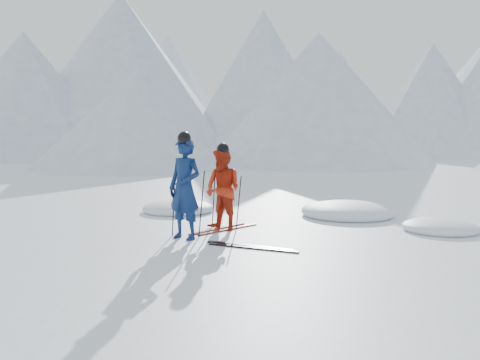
# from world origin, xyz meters

# --- Properties ---
(ground) EXTENTS (160.00, 160.00, 0.00)m
(ground) POSITION_xyz_m (0.00, 0.00, 0.00)
(ground) COLOR white
(ground) RESTS_ON ground
(mountain_range) EXTENTS (106.15, 62.94, 15.53)m
(mountain_range) POSITION_xyz_m (5.71, 35.31, 6.72)
(mountain_range) COLOR #B2BCD1
(mountain_range) RESTS_ON ground
(skier_blue) EXTENTS (0.82, 0.66, 1.96)m
(skier_blue) POSITION_xyz_m (-2.86, -0.26, 0.98)
(skier_blue) COLOR #0C204C
(skier_blue) RESTS_ON ground
(skier_red) EXTENTS (1.04, 0.94, 1.73)m
(skier_red) POSITION_xyz_m (-2.46, 0.84, 0.87)
(skier_red) COLOR red
(skier_red) RESTS_ON ground
(pole_blue_left) EXTENTS (0.13, 0.09, 1.31)m
(pole_blue_left) POSITION_xyz_m (-3.16, -0.11, 0.65)
(pole_blue_left) COLOR black
(pole_blue_left) RESTS_ON ground
(pole_blue_right) EXTENTS (0.13, 0.08, 1.31)m
(pole_blue_right) POSITION_xyz_m (-2.61, -0.01, 0.65)
(pole_blue_right) COLOR black
(pole_blue_right) RESTS_ON ground
(pole_red_left) EXTENTS (0.12, 0.09, 1.15)m
(pole_red_left) POSITION_xyz_m (-2.76, 1.09, 0.58)
(pole_red_left) COLOR black
(pole_red_left) RESTS_ON ground
(pole_red_right) EXTENTS (0.12, 0.08, 1.15)m
(pole_red_right) POSITION_xyz_m (-2.16, 0.99, 0.58)
(pole_red_right) COLOR black
(pole_red_right) RESTS_ON ground
(ski_worn_left) EXTENTS (0.73, 1.61, 0.03)m
(ski_worn_left) POSITION_xyz_m (-2.58, 0.84, 0.01)
(ski_worn_left) COLOR black
(ski_worn_left) RESTS_ON ground
(ski_worn_right) EXTENTS (0.84, 1.56, 0.03)m
(ski_worn_right) POSITION_xyz_m (-2.34, 0.84, 0.01)
(ski_worn_right) COLOR black
(ski_worn_right) RESTS_ON ground
(ski_loose_a) EXTENTS (1.69, 0.37, 0.03)m
(ski_loose_a) POSITION_xyz_m (-1.48, -0.58, 0.01)
(ski_loose_a) COLOR black
(ski_loose_a) RESTS_ON ground
(ski_loose_b) EXTENTS (1.70, 0.31, 0.03)m
(ski_loose_b) POSITION_xyz_m (-1.38, -0.73, 0.01)
(ski_loose_b) COLOR black
(ski_loose_b) RESTS_ON ground
(snow_lumps) EXTENTS (9.15, 6.90, 0.51)m
(snow_lumps) POSITION_xyz_m (-0.67, 2.72, 0.00)
(snow_lumps) COLOR white
(snow_lumps) RESTS_ON ground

